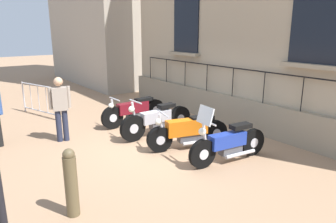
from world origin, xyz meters
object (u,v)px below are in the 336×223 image
object	(u,v)px
motorcycle_blue	(228,143)
motorcycle_orange	(188,131)
pedestrian_walking	(60,106)
motorcycle_silver	(157,120)
motorcycle_maroon	(134,111)
crowd_barrier	(43,100)
bollard	(71,182)

from	to	relation	value
motorcycle_blue	motorcycle_orange	bearing A→B (deg)	-82.25
pedestrian_walking	motorcycle_silver	bearing A→B (deg)	152.84
motorcycle_maroon	crowd_barrier	bearing A→B (deg)	-52.54
motorcycle_orange	motorcycle_maroon	bearing A→B (deg)	-88.69
motorcycle_silver	motorcycle_orange	distance (m)	1.18
motorcycle_maroon	bollard	bearing A→B (deg)	47.81
motorcycle_maroon	pedestrian_walking	bearing A→B (deg)	3.71
bollard	pedestrian_walking	world-z (taller)	pedestrian_walking
motorcycle_silver	bollard	distance (m)	3.89
motorcycle_orange	bollard	xyz separation A→B (m)	(3.25, 1.09, 0.14)
bollard	motorcycle_orange	bearing A→B (deg)	-161.40
motorcycle_blue	crowd_barrier	world-z (taller)	motorcycle_blue
motorcycle_silver	bollard	bearing A→B (deg)	35.71
crowd_barrier	bollard	world-z (taller)	bollard
bollard	crowd_barrier	bearing A→B (deg)	-101.64
motorcycle_maroon	motorcycle_silver	world-z (taller)	motorcycle_silver
bollard	pedestrian_walking	size ratio (longest dim) A/B	0.66
motorcycle_orange	bollard	bearing A→B (deg)	18.60
motorcycle_maroon	pedestrian_walking	xyz separation A→B (m)	(2.21, 0.14, 0.51)
motorcycle_orange	pedestrian_walking	size ratio (longest dim) A/B	1.24
motorcycle_silver	crowd_barrier	distance (m)	4.25
motorcycle_maroon	pedestrian_walking	world-z (taller)	pedestrian_walking
motorcycle_blue	crowd_barrier	bearing A→B (deg)	-70.56
crowd_barrier	bollard	bearing A→B (deg)	78.36
crowd_barrier	motorcycle_silver	bearing A→B (deg)	116.63
motorcycle_silver	motorcycle_orange	bearing A→B (deg)	94.71
motorcycle_blue	crowd_barrier	distance (m)	6.48
crowd_barrier	pedestrian_walking	xyz separation A→B (m)	(0.27, 2.68, 0.37)
motorcycle_maroon	motorcycle_orange	bearing A→B (deg)	91.31
motorcycle_blue	motorcycle_silver	bearing A→B (deg)	-83.79
motorcycle_silver	crowd_barrier	size ratio (longest dim) A/B	1.03
motorcycle_maroon	bollard	distance (m)	4.76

